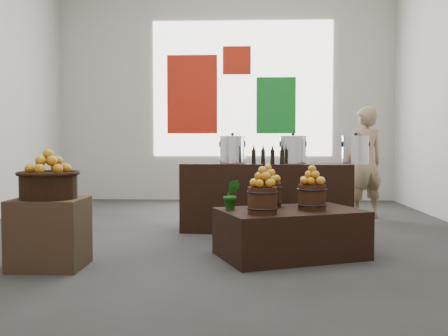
{
  "coord_description": "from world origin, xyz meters",
  "views": [
    {
      "loc": [
        0.32,
        -5.49,
        1.05
      ],
      "look_at": [
        0.12,
        -0.4,
        0.78
      ],
      "focal_mm": 40.0,
      "sensor_mm": 36.0,
      "label": 1
    }
  ],
  "objects_px": {
    "display_table": "(291,233)",
    "stock_pot_left": "(232,150)",
    "counter": "(266,197)",
    "stock_pot_center": "(293,151)",
    "wicker_basket": "(49,186)",
    "stock_pot_right": "(355,151)",
    "crate": "(49,233)",
    "shopper": "(364,163)"
  },
  "relations": [
    {
      "from": "display_table",
      "to": "stock_pot_left",
      "type": "height_order",
      "value": "stock_pot_left"
    },
    {
      "from": "counter",
      "to": "stock_pot_left",
      "type": "height_order",
      "value": "stock_pot_left"
    },
    {
      "from": "stock_pot_left",
      "to": "stock_pot_center",
      "type": "relative_size",
      "value": 1.0
    },
    {
      "from": "wicker_basket",
      "to": "stock_pot_right",
      "type": "bearing_deg",
      "value": 30.57
    },
    {
      "from": "counter",
      "to": "stock_pot_left",
      "type": "distance_m",
      "value": 0.68
    },
    {
      "from": "wicker_basket",
      "to": "stock_pot_right",
      "type": "distance_m",
      "value": 3.37
    },
    {
      "from": "counter",
      "to": "stock_pot_right",
      "type": "xyz_separation_m",
      "value": [
        1.02,
        -0.09,
        0.55
      ]
    },
    {
      "from": "crate",
      "to": "stock_pot_left",
      "type": "distance_m",
      "value": 2.45
    },
    {
      "from": "wicker_basket",
      "to": "counter",
      "type": "distance_m",
      "value": 2.62
    },
    {
      "from": "crate",
      "to": "shopper",
      "type": "bearing_deg",
      "value": 40.88
    },
    {
      "from": "wicker_basket",
      "to": "stock_pot_right",
      "type": "xyz_separation_m",
      "value": [
        2.9,
        1.71,
        0.26
      ]
    },
    {
      "from": "wicker_basket",
      "to": "display_table",
      "type": "xyz_separation_m",
      "value": [
        2.05,
        0.47,
        -0.47
      ]
    },
    {
      "from": "wicker_basket",
      "to": "display_table",
      "type": "relative_size",
      "value": 0.37
    },
    {
      "from": "display_table",
      "to": "stock_pot_left",
      "type": "relative_size",
      "value": 4.16
    },
    {
      "from": "crate",
      "to": "stock_pot_center",
      "type": "bearing_deg",
      "value": 39.01
    },
    {
      "from": "shopper",
      "to": "stock_pot_center",
      "type": "bearing_deg",
      "value": 25.7
    },
    {
      "from": "crate",
      "to": "shopper",
      "type": "relative_size",
      "value": 0.38
    },
    {
      "from": "wicker_basket",
      "to": "stock_pot_center",
      "type": "distance_m",
      "value": 2.83
    },
    {
      "from": "crate",
      "to": "display_table",
      "type": "distance_m",
      "value": 2.1
    },
    {
      "from": "stock_pot_center",
      "to": "stock_pot_right",
      "type": "relative_size",
      "value": 1.0
    },
    {
      "from": "display_table",
      "to": "counter",
      "type": "bearing_deg",
      "value": 75.78
    },
    {
      "from": "display_table",
      "to": "stock_pot_right",
      "type": "bearing_deg",
      "value": 34.28
    },
    {
      "from": "wicker_basket",
      "to": "shopper",
      "type": "xyz_separation_m",
      "value": [
        3.27,
        2.83,
        0.08
      ]
    },
    {
      "from": "stock_pot_center",
      "to": "crate",
      "type": "bearing_deg",
      "value": -140.99
    },
    {
      "from": "stock_pot_right",
      "to": "shopper",
      "type": "distance_m",
      "value": 1.2
    },
    {
      "from": "crate",
      "to": "stock_pot_left",
      "type": "xyz_separation_m",
      "value": [
        1.48,
        1.84,
        0.66
      ]
    },
    {
      "from": "wicker_basket",
      "to": "stock_pot_left",
      "type": "bearing_deg",
      "value": 51.08
    },
    {
      "from": "crate",
      "to": "wicker_basket",
      "type": "xyz_separation_m",
      "value": [
        0.0,
        0.0,
        0.39
      ]
    },
    {
      "from": "display_table",
      "to": "counter",
      "type": "relative_size",
      "value": 0.64
    },
    {
      "from": "crate",
      "to": "stock_pot_left",
      "type": "relative_size",
      "value": 1.92
    },
    {
      "from": "crate",
      "to": "counter",
      "type": "xyz_separation_m",
      "value": [
        1.88,
        1.8,
        0.11
      ]
    },
    {
      "from": "shopper",
      "to": "stock_pot_right",
      "type": "bearing_deg",
      "value": 52.85
    },
    {
      "from": "counter",
      "to": "stock_pot_center",
      "type": "height_order",
      "value": "stock_pot_center"
    },
    {
      "from": "stock_pot_right",
      "to": "wicker_basket",
      "type": "bearing_deg",
      "value": -149.43
    },
    {
      "from": "stock_pot_left",
      "to": "counter",
      "type": "bearing_deg",
      "value": -5.14
    },
    {
      "from": "display_table",
      "to": "crate",
      "type": "bearing_deg",
      "value": 171.74
    },
    {
      "from": "stock_pot_center",
      "to": "shopper",
      "type": "relative_size",
      "value": 0.2
    },
    {
      "from": "display_table",
      "to": "stock_pot_right",
      "type": "height_order",
      "value": "stock_pot_right"
    },
    {
      "from": "counter",
      "to": "shopper",
      "type": "xyz_separation_m",
      "value": [
        1.39,
        1.03,
        0.37
      ]
    },
    {
      "from": "wicker_basket",
      "to": "crate",
      "type": "bearing_deg",
      "value": 0.0
    },
    {
      "from": "display_table",
      "to": "stock_pot_right",
      "type": "xyz_separation_m",
      "value": [
        0.85,
        1.24,
        0.73
      ]
    },
    {
      "from": "counter",
      "to": "shopper",
      "type": "relative_size",
      "value": 1.27
    }
  ]
}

